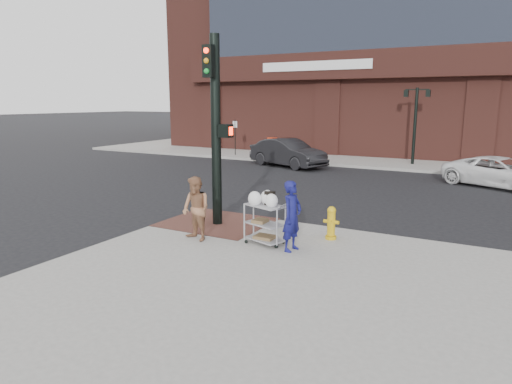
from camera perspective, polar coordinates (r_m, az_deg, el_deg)
The scene contains 14 objects.
ground at distance 11.76m, azimuth -4.92°, elevation -5.88°, with size 220.00×220.00×0.00m, color black.
brick_curb_ramp at distance 12.75m, azimuth -4.96°, elevation -3.78°, with size 2.80×2.40×0.01m, color #562F28.
lamp_post at distance 25.71m, azimuth 19.31°, elevation 8.80°, with size 1.32×0.22×4.00m.
parking_sign at distance 28.54m, azimuth -2.63°, elevation 6.85°, with size 0.05×0.05×2.20m, color black.
traffic_signal_pole at distance 12.16m, azimuth -5.02°, elevation 8.27°, with size 0.61×0.51×5.00m.
woman_blue at distance 10.21m, azimuth 4.53°, elevation -3.02°, with size 0.58×0.38×1.59m, color #111257.
pedestrian_tan at distance 11.03m, azimuth -7.52°, elevation -2.10°, with size 0.76×0.59×1.55m, color #9D6B4A.
sedan_dark at distance 24.52m, azimuth 3.98°, elevation 4.92°, with size 1.58×4.53×1.49m, color black.
minivan_white at distance 21.06m, azimuth 28.30°, elevation 2.17°, with size 2.04×4.43×1.23m, color white.
utility_cart at distance 10.71m, azimuth 1.11°, elevation -3.52°, with size 1.03×0.77×1.27m.
fire_hydrant at distance 11.26m, azimuth 9.38°, elevation -3.77°, with size 0.39×0.27×0.82m.
newsbox_red at distance 28.03m, azimuth 2.02°, elevation 5.68°, with size 0.48×0.43×1.13m, color #B72E14.
newsbox_yellow at distance 27.55m, azimuth 3.40°, elevation 5.32°, with size 0.38×0.34×0.90m, color yellow.
newsbox_blue at distance 27.37m, azimuth 3.75°, elevation 5.47°, with size 0.45×0.41×1.08m, color #1D2BBC.
Camera 1 is at (6.23, -9.35, 3.47)m, focal length 32.00 mm.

